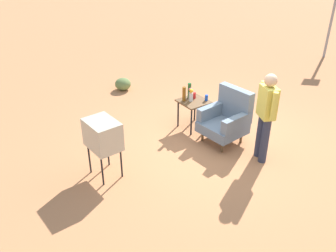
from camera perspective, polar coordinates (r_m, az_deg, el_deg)
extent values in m
plane|color=#C17A4C|center=(7.15, 8.76, -2.94)|extent=(60.00, 60.00, 0.00)
cylinder|color=brown|center=(7.17, 5.47, -1.56)|extent=(0.05, 0.05, 0.22)
cylinder|color=brown|center=(6.87, 8.57, -3.28)|extent=(0.05, 0.05, 0.22)
cylinder|color=brown|center=(7.52, 8.38, -0.25)|extent=(0.05, 0.05, 0.22)
cylinder|color=brown|center=(7.22, 11.45, -1.83)|extent=(0.05, 0.05, 0.22)
cube|color=slate|center=(7.09, 8.59, -0.23)|extent=(0.82, 0.82, 0.20)
cube|color=slate|center=(7.12, 10.59, 3.52)|extent=(0.77, 0.22, 0.64)
cube|color=slate|center=(7.17, 6.85, 2.33)|extent=(0.19, 0.69, 0.26)
cube|color=slate|center=(6.80, 10.70, 0.46)|extent=(0.19, 0.69, 0.26)
cylinder|color=black|center=(7.59, 1.61, 1.95)|extent=(0.04, 0.04, 0.59)
cylinder|color=black|center=(7.28, 3.69, 0.65)|extent=(0.04, 0.04, 0.59)
cylinder|color=black|center=(7.84, 4.25, 2.79)|extent=(0.04, 0.04, 0.59)
cylinder|color=black|center=(7.54, 6.38, 1.56)|extent=(0.04, 0.04, 0.59)
cube|color=brown|center=(7.42, 4.06, 3.88)|extent=(0.56, 0.56, 0.03)
cylinder|color=black|center=(6.11, -7.38, -5.82)|extent=(0.03, 0.03, 0.55)
cylinder|color=black|center=(6.43, -9.46, -4.04)|extent=(0.03, 0.03, 0.55)
cylinder|color=black|center=(5.97, -10.33, -6.99)|extent=(0.03, 0.03, 0.55)
cylinder|color=black|center=(6.30, -12.30, -5.11)|extent=(0.03, 0.03, 0.55)
cube|color=#BCB299|center=(5.93, -10.29, -1.33)|extent=(0.63, 0.48, 0.48)
cube|color=#383D3F|center=(6.02, -8.43, -0.67)|extent=(0.42, 0.04, 0.34)
cylinder|color=#2D3347|center=(6.74, 14.35, -1.43)|extent=(0.14, 0.14, 0.86)
cylinder|color=#2D3347|center=(6.58, 15.02, -2.29)|extent=(0.14, 0.14, 0.86)
cube|color=#D6C64C|center=(6.34, 15.47, 3.68)|extent=(0.42, 0.35, 0.56)
cylinder|color=#D6C64C|center=(6.52, 14.65, 4.80)|extent=(0.09, 0.09, 0.50)
cylinder|color=#D6C64C|center=(6.13, 16.40, 2.97)|extent=(0.09, 0.09, 0.50)
sphere|color=#DBAD84|center=(6.19, 15.93, 6.95)|extent=(0.22, 0.22, 0.22)
cylinder|color=gray|center=(12.89, 24.23, 14.17)|extent=(0.08, 0.08, 2.00)
cylinder|color=#1E5623|center=(7.49, 3.40, 5.60)|extent=(0.07, 0.07, 0.32)
cylinder|color=red|center=(7.52, 4.17, 4.84)|extent=(0.07, 0.07, 0.12)
cylinder|color=brown|center=(7.35, 2.55, 5.07)|extent=(0.07, 0.07, 0.30)
cylinder|color=blue|center=(7.43, 6.09, 4.45)|extent=(0.07, 0.07, 0.12)
cylinder|color=silver|center=(7.38, 3.63, 4.64)|extent=(0.09, 0.09, 0.18)
sphere|color=yellow|center=(7.32, 3.66, 5.64)|extent=(0.07, 0.07, 0.07)
sphere|color=#E04C66|center=(7.36, 3.53, 5.76)|extent=(0.07, 0.07, 0.07)
sphere|color=orange|center=(7.29, 3.74, 5.52)|extent=(0.07, 0.07, 0.07)
ellipsoid|color=olive|center=(9.52, -7.13, 6.60)|extent=(0.41, 0.41, 0.32)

